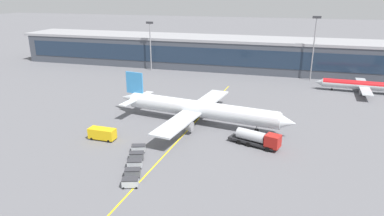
% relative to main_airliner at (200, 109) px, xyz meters
% --- Properties ---
extents(ground_plane, '(700.00, 700.00, 0.00)m').
position_rel_main_airliner_xyz_m(ground_plane, '(-2.96, -6.44, -3.69)').
color(ground_plane, slate).
extents(apron_lead_in_line, '(5.09, 79.87, 0.01)m').
position_rel_main_airliner_xyz_m(apron_lead_in_line, '(-1.59, -4.44, -3.69)').
color(apron_lead_in_line, yellow).
rests_on(apron_lead_in_line, ground_plane).
extents(terminal_building, '(204.94, 19.81, 12.39)m').
position_rel_main_airliner_xyz_m(terminal_building, '(8.95, 63.19, 2.52)').
color(terminal_building, '#424751').
rests_on(terminal_building, ground_plane).
extents(main_airliner, '(44.29, 35.50, 10.88)m').
position_rel_main_airliner_xyz_m(main_airliner, '(0.00, 0.00, 0.00)').
color(main_airliner, silver).
rests_on(main_airliner, ground_plane).
extents(fuel_tanker, '(11.03, 5.83, 3.25)m').
position_rel_main_airliner_xyz_m(fuel_tanker, '(14.53, -9.16, -1.95)').
color(fuel_tanker, '#232326').
rests_on(fuel_tanker, ground_plane).
extents(lavatory_truck, '(5.88, 2.50, 2.50)m').
position_rel_main_airliner_xyz_m(lavatory_truck, '(-17.83, -14.57, -2.27)').
color(lavatory_truck, yellow).
rests_on(lavatory_truck, ground_plane).
extents(baggage_cart_0, '(3.00, 2.30, 1.48)m').
position_rel_main_airliner_xyz_m(baggage_cart_0, '(-3.85, -30.24, -2.91)').
color(baggage_cart_0, '#B2B7BC').
rests_on(baggage_cart_0, ground_plane).
extents(baggage_cart_1, '(3.00, 2.30, 1.48)m').
position_rel_main_airliner_xyz_m(baggage_cart_1, '(-4.84, -27.20, -2.91)').
color(baggage_cart_1, '#595B60').
rests_on(baggage_cart_1, ground_plane).
extents(baggage_cart_2, '(3.00, 2.30, 1.48)m').
position_rel_main_airliner_xyz_m(baggage_cart_2, '(-5.83, -24.15, -2.91)').
color(baggage_cart_2, '#B2B7BC').
rests_on(baggage_cart_2, ground_plane).
extents(baggage_cart_3, '(3.00, 2.30, 1.48)m').
position_rel_main_airliner_xyz_m(baggage_cart_3, '(-6.82, -21.11, -2.91)').
color(baggage_cart_3, '#595B60').
rests_on(baggage_cart_3, ground_plane).
extents(baggage_cart_4, '(3.00, 2.30, 1.48)m').
position_rel_main_airliner_xyz_m(baggage_cart_4, '(-7.82, -18.07, -2.91)').
color(baggage_cart_4, '#B2B7BC').
rests_on(baggage_cart_4, ground_plane).
extents(commuter_jet_far, '(27.40, 21.66, 7.45)m').
position_rel_main_airliner_xyz_m(commuter_jet_far, '(41.64, 39.14, -1.28)').
color(commuter_jet_far, '#B2B7BC').
rests_on(commuter_jet_far, ground_plane).
extents(apron_light_mast_0, '(2.80, 0.50, 18.90)m').
position_rel_main_airliner_xyz_m(apron_light_mast_0, '(-33.09, 51.23, 7.65)').
color(apron_light_mast_0, gray).
rests_on(apron_light_mast_0, ground_plane).
extents(apron_light_mast_1, '(2.80, 0.50, 22.10)m').
position_rel_main_airliner_xyz_m(apron_light_mast_1, '(27.18, 51.23, 9.32)').
color(apron_light_mast_1, gray).
rests_on(apron_light_mast_1, ground_plane).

